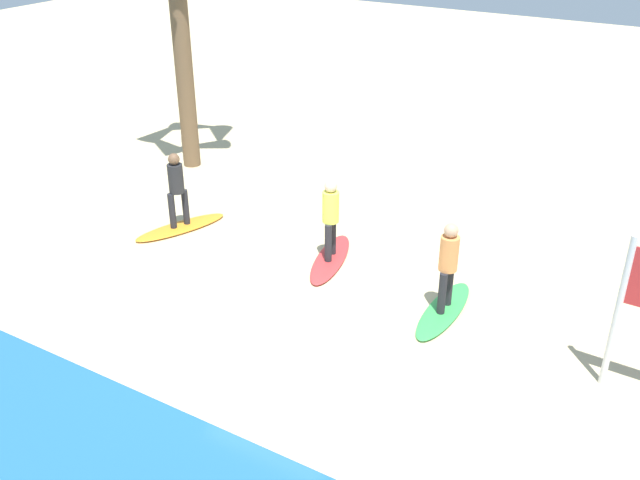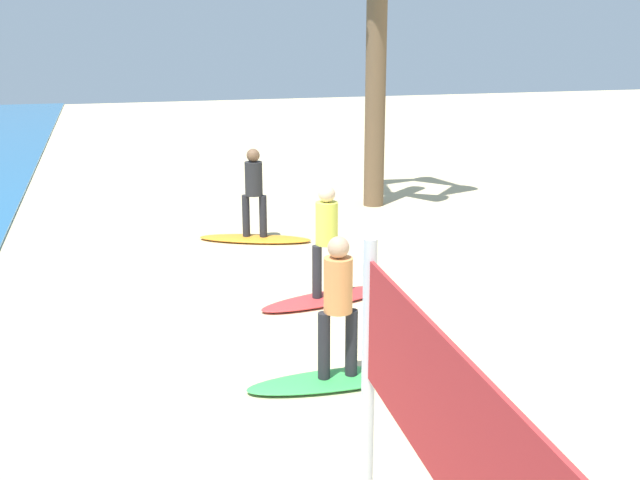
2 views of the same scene
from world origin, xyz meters
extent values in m
plane|color=#CCB789|center=(0.00, 0.00, 0.00)|extent=(60.00, 60.00, 0.00)
ellipsoid|color=green|center=(-2.30, -1.36, 0.04)|extent=(0.58, 2.11, 0.09)
cylinder|color=#232328|center=(-2.30, -1.20, 0.48)|extent=(0.14, 0.14, 0.78)
cylinder|color=#232328|center=(-2.30, -1.52, 0.48)|extent=(0.14, 0.14, 0.78)
cylinder|color=#E58C4C|center=(-2.30, -1.36, 1.18)|extent=(0.32, 0.32, 0.62)
sphere|color=tan|center=(-2.30, -1.36, 1.61)|extent=(0.24, 0.24, 0.24)
ellipsoid|color=red|center=(0.33, -1.95, 0.04)|extent=(1.07, 2.17, 0.09)
cylinder|color=#232328|center=(0.29, -1.79, 0.48)|extent=(0.14, 0.14, 0.78)
cylinder|color=#232328|center=(0.37, -2.10, 0.48)|extent=(0.14, 0.14, 0.78)
cylinder|color=#E0E04C|center=(0.33, -1.95, 1.18)|extent=(0.32, 0.32, 0.62)
sphere|color=beige|center=(0.33, -1.95, 1.61)|extent=(0.24, 0.24, 0.24)
ellipsoid|color=orange|center=(3.80, -1.52, 0.04)|extent=(1.28, 2.16, 0.09)
cylinder|color=#232328|center=(3.86, -1.37, 0.48)|extent=(0.14, 0.14, 0.78)
cylinder|color=#232328|center=(3.75, -1.67, 0.48)|extent=(0.14, 0.14, 0.78)
cylinder|color=#262628|center=(3.80, -1.52, 1.18)|extent=(0.32, 0.32, 0.62)
sphere|color=brown|center=(3.80, -1.52, 1.61)|extent=(0.24, 0.24, 0.24)
cylinder|color=silver|center=(-5.08, -0.78, 1.25)|extent=(0.10, 0.10, 2.50)
cylinder|color=brown|center=(6.02, -4.59, 2.97)|extent=(0.44, 0.44, 5.93)
camera|label=1|loc=(-5.75, 8.74, 6.90)|focal=39.93mm
camera|label=2|loc=(-10.14, 0.94, 3.99)|focal=44.24mm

